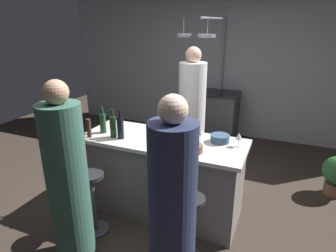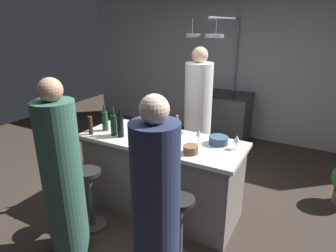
{
  "view_description": "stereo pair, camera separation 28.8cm",
  "coord_description": "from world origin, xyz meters",
  "px_view_note": "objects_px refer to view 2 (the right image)",
  "views": [
    {
      "loc": [
        1.18,
        -2.63,
        2.09
      ],
      "look_at": [
        0.0,
        0.15,
        1.0
      ],
      "focal_mm": 30.78,
      "sensor_mm": 36.0,
      "label": 1
    },
    {
      "loc": [
        1.44,
        -2.51,
        2.09
      ],
      "look_at": [
        0.0,
        0.15,
        1.0
      ],
      "focal_mm": 30.78,
      "sensor_mm": 36.0,
      "label": 2
    }
  ],
  "objects_px": {
    "bar_stool_right": "(180,228)",
    "wine_bottle_dark": "(120,126)",
    "chef": "(198,117)",
    "wine_glass_near_left_guest": "(176,143)",
    "bar_stool_left": "(90,196)",
    "wine_glass_near_right_guest": "(199,134)",
    "mixing_bowl_wooden": "(191,150)",
    "wine_bottle_green": "(105,121)",
    "wine_bottle_red": "(114,125)",
    "guest_left": "(63,178)",
    "stove_range": "(227,117)",
    "cutting_board": "(167,133)",
    "wine_bottle_rose": "(177,132)",
    "mixing_bowl_blue": "(218,140)",
    "pepper_mill": "(90,125)",
    "wine_glass_by_chef": "(237,139)"
  },
  "relations": [
    {
      "from": "wine_bottle_rose",
      "to": "wine_bottle_dark",
      "type": "relative_size",
      "value": 0.92
    },
    {
      "from": "bar_stool_left",
      "to": "wine_bottle_dark",
      "type": "bearing_deg",
      "value": 79.95
    },
    {
      "from": "chef",
      "to": "wine_bottle_red",
      "type": "bearing_deg",
      "value": -111.61
    },
    {
      "from": "wine_bottle_rose",
      "to": "mixing_bowl_wooden",
      "type": "xyz_separation_m",
      "value": [
        0.25,
        -0.19,
        -0.07
      ]
    },
    {
      "from": "chef",
      "to": "wine_bottle_red",
      "type": "xyz_separation_m",
      "value": [
        -0.49,
        -1.24,
        0.19
      ]
    },
    {
      "from": "wine_bottle_dark",
      "to": "wine_bottle_red",
      "type": "height_order",
      "value": "same"
    },
    {
      "from": "bar_stool_left",
      "to": "mixing_bowl_wooden",
      "type": "xyz_separation_m",
      "value": [
        0.94,
        0.43,
        0.56
      ]
    },
    {
      "from": "wine_bottle_red",
      "to": "wine_glass_near_left_guest",
      "type": "height_order",
      "value": "wine_bottle_red"
    },
    {
      "from": "wine_bottle_dark",
      "to": "stove_range",
      "type": "bearing_deg",
      "value": 80.72
    },
    {
      "from": "mixing_bowl_blue",
      "to": "wine_bottle_green",
      "type": "bearing_deg",
      "value": -169.53
    },
    {
      "from": "bar_stool_right",
      "to": "wine_bottle_dark",
      "type": "distance_m",
      "value": 1.25
    },
    {
      "from": "bar_stool_right",
      "to": "wine_bottle_rose",
      "type": "height_order",
      "value": "wine_bottle_rose"
    },
    {
      "from": "wine_bottle_rose",
      "to": "wine_glass_by_chef",
      "type": "height_order",
      "value": "wine_bottle_rose"
    },
    {
      "from": "bar_stool_left",
      "to": "guest_left",
      "type": "relative_size",
      "value": 0.4
    },
    {
      "from": "stove_range",
      "to": "wine_glass_near_right_guest",
      "type": "bearing_deg",
      "value": -80.42
    },
    {
      "from": "stove_range",
      "to": "wine_bottle_red",
      "type": "relative_size",
      "value": 2.81
    },
    {
      "from": "bar_stool_left",
      "to": "wine_bottle_green",
      "type": "xyz_separation_m",
      "value": [
        -0.2,
        0.54,
        0.64
      ]
    },
    {
      "from": "wine_glass_near_left_guest",
      "to": "mixing_bowl_wooden",
      "type": "bearing_deg",
      "value": 24.19
    },
    {
      "from": "stove_range",
      "to": "bar_stool_right",
      "type": "height_order",
      "value": "stove_range"
    },
    {
      "from": "mixing_bowl_blue",
      "to": "cutting_board",
      "type": "bearing_deg",
      "value": 179.58
    },
    {
      "from": "chef",
      "to": "wine_glass_by_chef",
      "type": "distance_m",
      "value": 1.28
    },
    {
      "from": "pepper_mill",
      "to": "wine_glass_near_right_guest",
      "type": "bearing_deg",
      "value": 16.52
    },
    {
      "from": "guest_left",
      "to": "wine_bottle_green",
      "type": "xyz_separation_m",
      "value": [
        -0.23,
        0.89,
        0.24
      ]
    },
    {
      "from": "wine_glass_near_right_guest",
      "to": "mixing_bowl_wooden",
      "type": "xyz_separation_m",
      "value": [
        0.03,
        -0.27,
        -0.07
      ]
    },
    {
      "from": "guest_left",
      "to": "cutting_board",
      "type": "bearing_deg",
      "value": 68.06
    },
    {
      "from": "guest_left",
      "to": "wine_bottle_dark",
      "type": "xyz_separation_m",
      "value": [
        0.04,
        0.81,
        0.24
      ]
    },
    {
      "from": "wine_bottle_green",
      "to": "wine_glass_near_left_guest",
      "type": "bearing_deg",
      "value": -9.17
    },
    {
      "from": "bar_stool_left",
      "to": "bar_stool_right",
      "type": "bearing_deg",
      "value": 0.0
    },
    {
      "from": "wine_glass_by_chef",
      "to": "wine_bottle_green",
      "type": "bearing_deg",
      "value": -172.41
    },
    {
      "from": "wine_bottle_green",
      "to": "wine_bottle_red",
      "type": "height_order",
      "value": "wine_bottle_red"
    },
    {
      "from": "chef",
      "to": "wine_glass_near_left_guest",
      "type": "relative_size",
      "value": 12.3
    },
    {
      "from": "wine_bottle_rose",
      "to": "mixing_bowl_wooden",
      "type": "distance_m",
      "value": 0.32
    },
    {
      "from": "guest_left",
      "to": "wine_bottle_dark",
      "type": "height_order",
      "value": "guest_left"
    },
    {
      "from": "bar_stool_left",
      "to": "wine_bottle_dark",
      "type": "xyz_separation_m",
      "value": [
        0.08,
        0.46,
        0.65
      ]
    },
    {
      "from": "wine_bottle_green",
      "to": "mixing_bowl_blue",
      "type": "distance_m",
      "value": 1.32
    },
    {
      "from": "chef",
      "to": "wine_glass_near_left_guest",
      "type": "distance_m",
      "value": 1.38
    },
    {
      "from": "stove_range",
      "to": "chef",
      "type": "relative_size",
      "value": 0.5
    },
    {
      "from": "guest_left",
      "to": "wine_bottle_red",
      "type": "distance_m",
      "value": 0.85
    },
    {
      "from": "mixing_bowl_blue",
      "to": "wine_bottle_rose",
      "type": "bearing_deg",
      "value": -159.57
    },
    {
      "from": "guest_left",
      "to": "wine_glass_by_chef",
      "type": "height_order",
      "value": "guest_left"
    },
    {
      "from": "bar_stool_right",
      "to": "wine_glass_near_right_guest",
      "type": "bearing_deg",
      "value": 100.75
    },
    {
      "from": "wine_glass_near_left_guest",
      "to": "wine_bottle_red",
      "type": "bearing_deg",
      "value": 173.65
    },
    {
      "from": "pepper_mill",
      "to": "wine_bottle_rose",
      "type": "bearing_deg",
      "value": 15.7
    },
    {
      "from": "wine_bottle_dark",
      "to": "wine_bottle_green",
      "type": "relative_size",
      "value": 1.03
    },
    {
      "from": "wine_bottle_rose",
      "to": "mixing_bowl_blue",
      "type": "xyz_separation_m",
      "value": [
        0.41,
        0.15,
        -0.07
      ]
    },
    {
      "from": "wine_glass_near_right_guest",
      "to": "wine_bottle_dark",
      "type": "bearing_deg",
      "value": -163.54
    },
    {
      "from": "bar_stool_left",
      "to": "mixing_bowl_blue",
      "type": "distance_m",
      "value": 1.46
    },
    {
      "from": "bar_stool_right",
      "to": "wine_bottle_rose",
      "type": "distance_m",
      "value": 0.96
    },
    {
      "from": "wine_glass_near_right_guest",
      "to": "cutting_board",
      "type": "bearing_deg",
      "value": 169.49
    },
    {
      "from": "stove_range",
      "to": "wine_bottle_red",
      "type": "distance_m",
      "value": 2.71
    }
  ]
}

